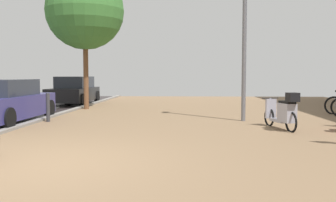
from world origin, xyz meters
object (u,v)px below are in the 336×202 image
object	(u,v)px
scooter_mid	(284,112)
street_tree	(85,11)
parked_car_near	(5,102)
lamp_post	(245,22)
bollard_far	(48,107)
parked_car_far	(74,91)

from	to	relation	value
scooter_mid	street_tree	xyz separation A→B (m)	(-7.15, 5.90, 3.85)
parked_car_near	lamp_post	bearing A→B (deg)	5.74
parked_car_near	street_tree	bearing A→B (deg)	74.26
lamp_post	bollard_far	distance (m)	6.96
parked_car_far	lamp_post	size ratio (longest dim) A/B	0.70
lamp_post	street_tree	xyz separation A→B (m)	(-6.34, 3.97, 1.11)
parked_car_near	bollard_far	size ratio (longest dim) A/B	4.43
parked_car_far	street_tree	world-z (taller)	street_tree
parked_car_far	bollard_far	xyz separation A→B (m)	(1.44, -7.49, -0.21)
parked_car_near	scooter_mid	bearing A→B (deg)	-7.76
parked_car_far	bollard_far	bearing A→B (deg)	-79.13
scooter_mid	lamp_post	bearing A→B (deg)	112.74
parked_car_far	scooter_mid	bearing A→B (deg)	-45.89
parked_car_near	lamp_post	size ratio (longest dim) A/B	0.71
parked_car_far	bollard_far	distance (m)	7.63
parked_car_near	lamp_post	xyz separation A→B (m)	(7.68, 0.77, 2.57)
bollard_far	scooter_mid	bearing A→B (deg)	-10.97
scooter_mid	street_tree	bearing A→B (deg)	140.46
parked_car_far	bollard_far	world-z (taller)	parked_car_far
lamp_post	street_tree	bearing A→B (deg)	147.94
parked_car_near	street_tree	world-z (taller)	street_tree
parked_car_near	lamp_post	distance (m)	8.13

